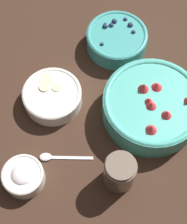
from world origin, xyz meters
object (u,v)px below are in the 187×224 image
(bowl_strawberries, at_px, (152,105))
(jar_chocolate, at_px, (119,173))
(bowl_bananas, at_px, (52,96))
(bowl_blueberries, at_px, (117,39))
(bowl_cream, at_px, (23,176))

(bowl_strawberries, relative_size, jar_chocolate, 2.39)
(bowl_bananas, xyz_separation_m, jar_chocolate, (0.21, 0.19, 0.02))
(bowl_strawberries, height_order, bowl_bananas, bowl_strawberries)
(bowl_strawberries, relative_size, bowl_bananas, 1.63)
(bowl_strawberries, xyz_separation_m, bowl_blueberries, (-0.22, -0.10, -0.01))
(bowl_cream, bearing_deg, jar_chocolate, 94.01)
(jar_chocolate, bearing_deg, bowl_strawberries, 157.39)
(bowl_blueberries, distance_m, jar_chocolate, 0.41)
(bowl_blueberries, height_order, jar_chocolate, jar_chocolate)
(bowl_blueberries, xyz_separation_m, bowl_cream, (0.43, -0.21, -0.01))
(bowl_cream, bearing_deg, bowl_strawberries, 123.44)
(bowl_bananas, relative_size, jar_chocolate, 1.47)
(bowl_blueberries, relative_size, jar_chocolate, 1.64)
(bowl_bananas, distance_m, jar_chocolate, 0.28)
(bowl_strawberries, distance_m, bowl_blueberries, 0.24)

